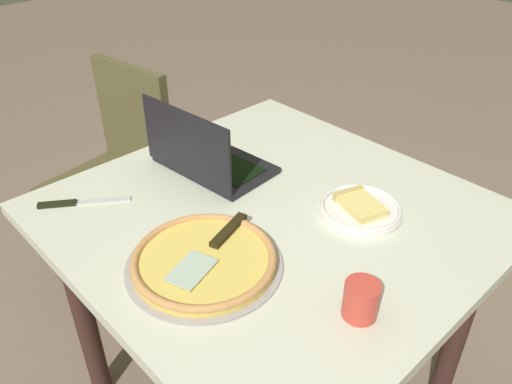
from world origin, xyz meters
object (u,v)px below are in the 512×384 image
(pizza_plate, at_px, (360,208))
(pizza_tray, at_px, (204,260))
(dining_table, at_px, (272,244))
(drink_cup, at_px, (361,299))
(table_knife, at_px, (75,203))
(chair_near, at_px, (119,167))
(laptop, at_px, (206,157))

(pizza_plate, bearing_deg, pizza_tray, -15.27)
(pizza_tray, bearing_deg, dining_table, -170.06)
(drink_cup, bearing_deg, pizza_tray, -67.43)
(table_knife, xyz_separation_m, chair_near, (-0.38, -0.48, -0.25))
(table_knife, bearing_deg, laptop, 163.43)
(pizza_tray, height_order, table_knife, pizza_tray)
(laptop, bearing_deg, pizza_tray, 50.63)
(dining_table, distance_m, drink_cup, 0.42)
(dining_table, bearing_deg, pizza_tray, 9.94)
(dining_table, xyz_separation_m, pizza_tray, (0.26, 0.05, 0.13))
(chair_near, bearing_deg, pizza_plate, 97.78)
(pizza_tray, bearing_deg, pizza_plate, 164.73)
(pizza_plate, height_order, pizza_tray, pizza_plate)
(pizza_plate, xyz_separation_m, pizza_tray, (0.42, -0.11, 0.00))
(chair_near, bearing_deg, drink_cup, 83.40)
(dining_table, distance_m, pizza_tray, 0.29)
(pizza_tray, bearing_deg, chair_near, -107.02)
(table_knife, distance_m, drink_cup, 0.79)
(laptop, bearing_deg, table_knife, -16.57)
(pizza_tray, relative_size, chair_near, 0.40)
(drink_cup, bearing_deg, pizza_plate, -143.19)
(pizza_tray, relative_size, table_knife, 1.71)
(pizza_plate, xyz_separation_m, drink_cup, (0.28, 0.21, 0.03))
(table_knife, bearing_deg, drink_cup, 107.28)
(table_knife, height_order, chair_near, chair_near)
(dining_table, bearing_deg, table_knife, -46.64)
(pizza_plate, xyz_separation_m, table_knife, (0.52, -0.54, -0.01))
(dining_table, height_order, pizza_tray, pizza_tray)
(pizza_plate, distance_m, chair_near, 1.07)
(pizza_tray, relative_size, drink_cup, 4.43)
(pizza_plate, relative_size, chair_near, 0.24)
(table_knife, distance_m, chair_near, 0.66)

